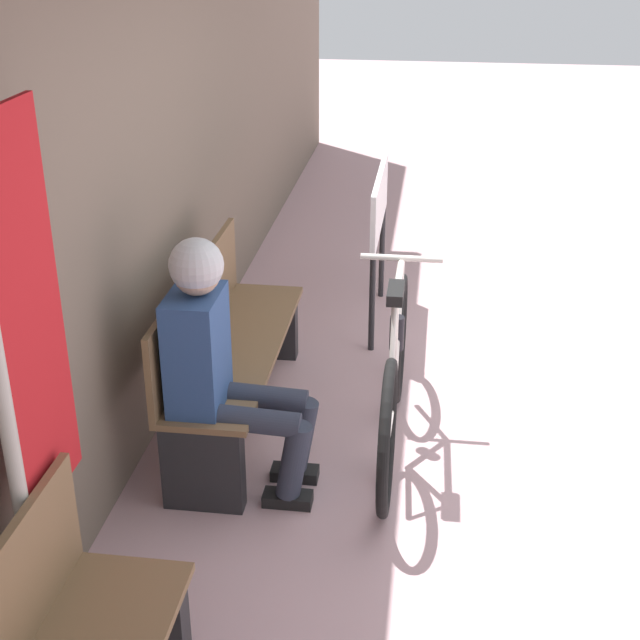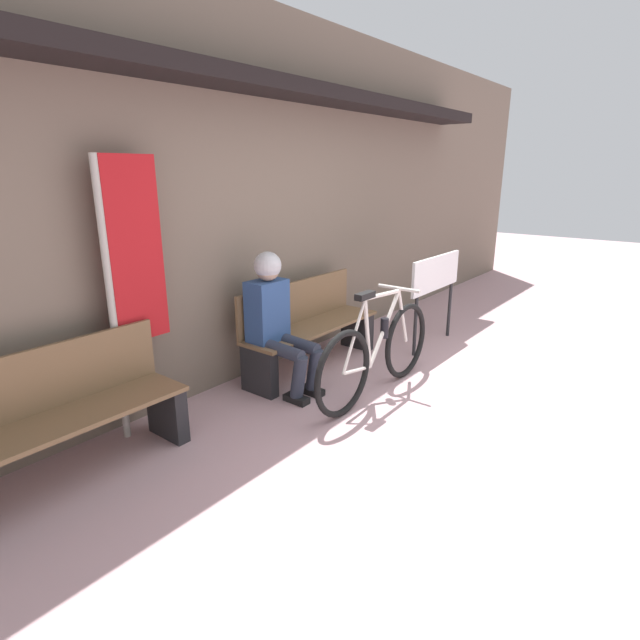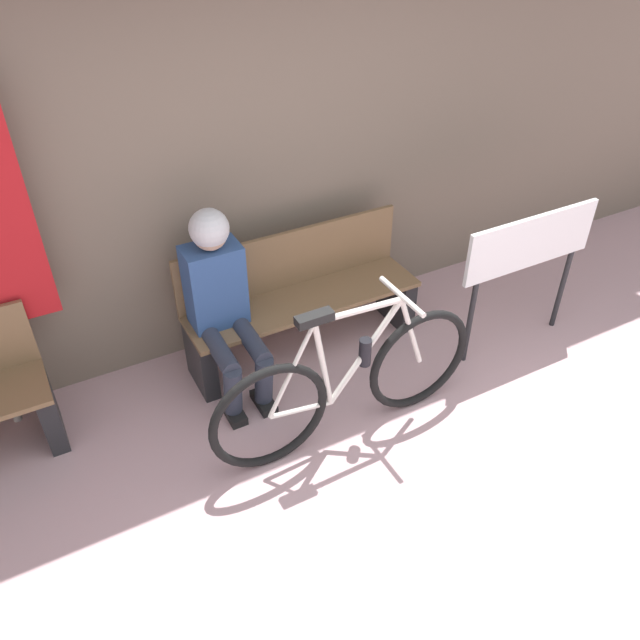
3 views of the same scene
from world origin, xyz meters
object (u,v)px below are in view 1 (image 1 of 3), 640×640
at_px(park_bench_near, 227,353).
at_px(bicycle, 394,377).
at_px(person_seated, 219,353).
at_px(banner_pole, 24,362).
at_px(signboard, 379,211).

relative_size(park_bench_near, bicycle, 0.94).
height_order(park_bench_near, person_seated, person_seated).
bearing_deg(person_seated, bicycle, -58.57).
relative_size(banner_pole, signboard, 1.90).
bearing_deg(bicycle, banner_pole, 146.70).
relative_size(bicycle, banner_pole, 0.86).
relative_size(park_bench_near, signboard, 1.54).
bearing_deg(park_bench_near, person_seated, -169.20).
distance_m(park_bench_near, bicycle, 0.86).
xyz_separation_m(person_seated, banner_pole, (-1.12, 0.29, 0.52)).
distance_m(banner_pole, signboard, 3.16).
relative_size(person_seated, signboard, 1.17).
distance_m(person_seated, signboard, 1.97).
xyz_separation_m(bicycle, person_seated, (-0.45, 0.74, 0.31)).
xyz_separation_m(bicycle, banner_pole, (-1.57, 1.03, 0.82)).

